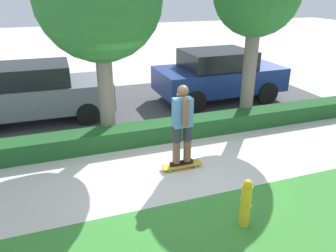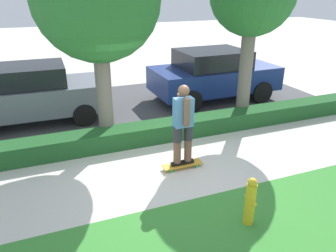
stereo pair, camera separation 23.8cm
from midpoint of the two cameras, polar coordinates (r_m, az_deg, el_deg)
ground_plane at (r=6.80m, az=0.18°, el=-7.99°), size 60.00×60.00×0.00m
street_asphalt at (r=10.46m, az=-8.29°, el=3.19°), size 13.10×5.00×0.01m
hedge_row at (r=8.04m, az=-4.00°, el=-1.15°), size 13.10×0.60×0.44m
skateboard at (r=6.91m, az=1.51°, el=-6.76°), size 0.85×0.24×0.09m
skater_person at (r=6.50m, az=1.60°, el=0.38°), size 0.50×0.44×1.71m
parked_car_front at (r=9.82m, az=-23.64°, el=5.21°), size 4.19×1.85×1.60m
parked_car_middle at (r=11.04m, az=7.32°, el=8.96°), size 4.15×2.04×1.66m
fire_hydrant at (r=5.36m, az=12.87°, el=-12.67°), size 0.16×0.26×0.84m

